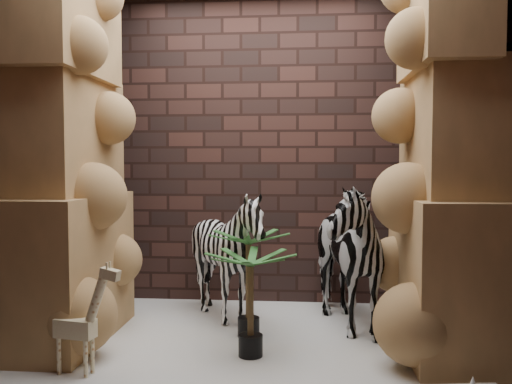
# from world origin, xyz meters

# --- Properties ---
(floor) EXTENTS (3.50, 3.50, 0.00)m
(floor) POSITION_xyz_m (0.00, 0.00, 0.00)
(floor) COLOR silver
(floor) RESTS_ON ground
(wall_back) EXTENTS (3.50, 0.00, 3.50)m
(wall_back) POSITION_xyz_m (0.00, 1.25, 1.50)
(wall_back) COLOR #361E19
(wall_back) RESTS_ON ground
(wall_front) EXTENTS (3.50, 0.00, 3.50)m
(wall_front) POSITION_xyz_m (0.00, -1.25, 1.50)
(wall_front) COLOR #361E19
(wall_front) RESTS_ON ground
(wall_left) EXTENTS (0.00, 3.00, 3.00)m
(wall_left) POSITION_xyz_m (-1.75, 0.00, 1.50)
(wall_left) COLOR #361E19
(wall_left) RESTS_ON ground
(wall_right) EXTENTS (0.00, 3.00, 3.00)m
(wall_right) POSITION_xyz_m (1.75, 0.00, 1.50)
(wall_right) COLOR #361E19
(wall_right) RESTS_ON ground
(rock_pillar_left) EXTENTS (0.68, 1.30, 3.00)m
(rock_pillar_left) POSITION_xyz_m (-1.40, 0.00, 1.50)
(rock_pillar_left) COLOR tan
(rock_pillar_left) RESTS_ON floor
(rock_pillar_right) EXTENTS (0.58, 1.25, 3.00)m
(rock_pillar_right) POSITION_xyz_m (1.42, 0.00, 1.50)
(rock_pillar_right) COLOR tan
(rock_pillar_right) RESTS_ON floor
(zebra_right) EXTENTS (0.97, 1.32, 1.40)m
(zebra_right) POSITION_xyz_m (0.69, 0.49, 0.70)
(zebra_right) COLOR white
(zebra_right) RESTS_ON floor
(zebra_left) EXTENTS (1.08, 1.25, 1.01)m
(zebra_left) POSITION_xyz_m (-0.22, 0.55, 0.51)
(zebra_left) COLOR white
(zebra_left) RESTS_ON floor
(giraffe_toy) EXTENTS (0.40, 0.20, 0.75)m
(giraffe_toy) POSITION_xyz_m (-1.02, -0.65, 0.37)
(giraffe_toy) COLOR beige
(giraffe_toy) RESTS_ON floor
(palm_front) EXTENTS (0.36, 0.36, 0.84)m
(palm_front) POSITION_xyz_m (-0.00, 0.17, 0.42)
(palm_front) COLOR #15431E
(palm_front) RESTS_ON floor
(palm_back) EXTENTS (0.36, 0.36, 0.75)m
(palm_back) POSITION_xyz_m (0.06, -0.25, 0.37)
(palm_back) COLOR #15431E
(palm_back) RESTS_ON floor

